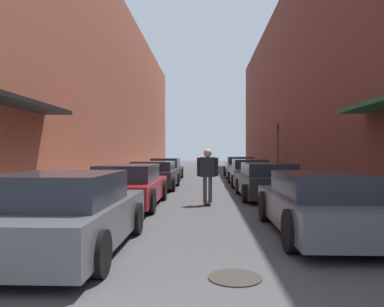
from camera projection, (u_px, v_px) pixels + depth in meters
ground at (204, 183)px, 19.80m from camera, size 101.18×101.18×0.00m
curb_strip_left at (141, 176)px, 24.55m from camera, size 1.80×45.99×0.12m
curb_strip_right at (269, 176)px, 24.24m from camera, size 1.80×45.99×0.12m
building_row_left at (97, 92)px, 24.64m from camera, size 4.90×45.99×11.26m
building_row_right at (315, 84)px, 24.10m from camera, size 4.90×45.99×12.08m
parked_car_left_0 at (65, 214)px, 6.14m from camera, size 2.06×4.15×1.31m
parked_car_left_1 at (129, 186)px, 11.28m from camera, size 1.92×4.57×1.26m
parked_car_left_2 at (154, 175)px, 16.79m from camera, size 2.09×4.09×1.23m
parked_car_left_3 at (166, 169)px, 22.37m from camera, size 1.90×4.05×1.28m
parked_car_right_0 at (321, 204)px, 7.38m from camera, size 1.95×4.47×1.24m
parked_car_right_1 at (267, 181)px, 13.23m from camera, size 2.01×4.19×1.25m
parked_car_right_2 at (249, 173)px, 18.13m from camera, size 1.88×4.31×1.29m
parked_car_right_3 at (240, 167)px, 23.91m from camera, size 1.95×4.39×1.35m
skateboarder at (208, 170)px, 11.63m from camera, size 0.67×0.78×1.74m
manhole_cover at (235, 278)px, 4.86m from camera, size 0.70×0.70×0.02m
traffic_light at (278, 143)px, 23.75m from camera, size 0.16×0.22×3.35m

